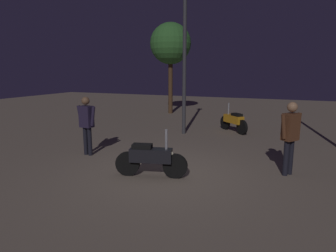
% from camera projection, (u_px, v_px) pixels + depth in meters
% --- Properties ---
extents(ground_plane, '(40.00, 40.00, 0.00)m').
position_uv_depth(ground_plane, '(165.00, 175.00, 6.72)').
color(ground_plane, '#756656').
extents(motorcycle_black_foreground, '(1.64, 0.52, 1.11)m').
position_uv_depth(motorcycle_black_foreground, '(151.00, 158.00, 6.52)').
color(motorcycle_black_foreground, black).
rests_on(motorcycle_black_foreground, ground_plane).
extents(motorcycle_orange_parked_left, '(1.26, 1.23, 1.11)m').
position_uv_depth(motorcycle_orange_parked_left, '(233.00, 121.00, 11.35)').
color(motorcycle_orange_parked_left, black).
rests_on(motorcycle_orange_parked_left, ground_plane).
extents(person_rider_beside, '(0.47, 0.58, 1.70)m').
position_uv_depth(person_rider_beside, '(290.00, 132.00, 6.54)').
color(person_rider_beside, black).
rests_on(person_rider_beside, ground_plane).
extents(person_bystander_far, '(0.67, 0.28, 1.67)m').
position_uv_depth(person_bystander_far, '(87.00, 121.00, 8.13)').
color(person_bystander_far, black).
rests_on(person_bystander_far, ground_plane).
extents(streetlamp_near, '(0.36, 0.36, 5.55)m').
position_uv_depth(streetlamp_near, '(185.00, 40.00, 10.45)').
color(streetlamp_near, '#38383D').
rests_on(streetlamp_near, ground_plane).
extents(tree_left_bg, '(2.22, 2.22, 4.93)m').
position_uv_depth(tree_left_bg, '(171.00, 44.00, 15.67)').
color(tree_left_bg, '#4C331E').
rests_on(tree_left_bg, ground_plane).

